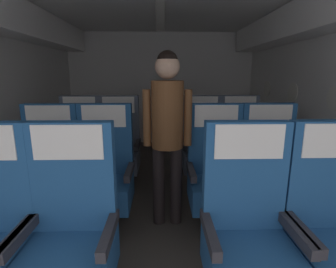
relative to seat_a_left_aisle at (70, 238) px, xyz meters
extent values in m
cube|color=#3D3833|center=(0.51, 1.31, -0.48)|extent=(3.86, 5.66, 0.02)
cube|color=silver|center=(0.51, 3.96, 0.63)|extent=(3.74, 0.06, 2.20)
cube|color=white|center=(2.12, 1.31, 1.50)|extent=(0.36, 5.05, 0.36)
cylinder|color=white|center=(2.30, 1.31, 0.67)|extent=(0.01, 0.26, 0.26)
cylinder|color=white|center=(2.30, 2.19, 0.67)|extent=(0.01, 0.26, 0.26)
cylinder|color=white|center=(2.30, 3.06, 0.67)|extent=(0.01, 0.26, 0.26)
cube|color=#28282D|center=(-0.25, -0.06, 0.07)|extent=(0.05, 0.41, 0.06)
cube|color=navy|center=(0.00, -0.06, -0.13)|extent=(0.49, 0.48, 0.23)
cube|color=navy|center=(0.00, 0.14, 0.32)|extent=(0.49, 0.09, 0.67)
cube|color=#28282D|center=(0.24, -0.06, 0.07)|extent=(0.05, 0.41, 0.06)
cube|color=#28282D|center=(-0.24, -0.06, 0.07)|extent=(0.05, 0.41, 0.06)
cube|color=silver|center=(0.00, 0.09, 0.54)|extent=(0.39, 0.01, 0.20)
cube|color=navy|center=(1.52, 0.14, 0.32)|extent=(0.49, 0.09, 0.67)
cube|color=#28282D|center=(1.29, -0.06, 0.07)|extent=(0.05, 0.41, 0.06)
cube|color=navy|center=(1.02, -0.07, -0.13)|extent=(0.49, 0.48, 0.23)
cube|color=navy|center=(1.02, 0.13, 0.32)|extent=(0.49, 0.09, 0.67)
cube|color=#28282D|center=(1.25, -0.07, 0.07)|extent=(0.05, 0.41, 0.06)
cube|color=#28282D|center=(0.78, -0.07, 0.07)|extent=(0.05, 0.41, 0.06)
cube|color=silver|center=(1.02, 0.08, 0.54)|extent=(0.39, 0.01, 0.20)
cube|color=#38383D|center=(-0.49, 0.85, -0.36)|extent=(0.18, 0.17, 0.23)
cube|color=navy|center=(-0.49, 0.85, -0.13)|extent=(0.49, 0.48, 0.23)
cube|color=navy|center=(-0.49, 1.05, 0.32)|extent=(0.49, 0.09, 0.67)
cube|color=#28282D|center=(-0.26, 0.85, 0.07)|extent=(0.05, 0.41, 0.06)
cube|color=#28282D|center=(-0.73, 0.85, 0.07)|extent=(0.05, 0.41, 0.06)
cube|color=silver|center=(-0.49, 1.00, 0.54)|extent=(0.39, 0.01, 0.20)
cube|color=#38383D|center=(0.00, 0.86, -0.36)|extent=(0.18, 0.17, 0.23)
cube|color=navy|center=(0.00, 0.86, -0.13)|extent=(0.49, 0.48, 0.23)
cube|color=navy|center=(0.00, 1.06, 0.32)|extent=(0.49, 0.09, 0.67)
cube|color=#28282D|center=(0.24, 0.86, 0.07)|extent=(0.05, 0.41, 0.06)
cube|color=#28282D|center=(-0.23, 0.86, 0.07)|extent=(0.05, 0.41, 0.06)
cube|color=silver|center=(0.00, 1.01, 0.54)|extent=(0.39, 0.01, 0.20)
cube|color=#38383D|center=(1.52, 0.85, -0.36)|extent=(0.18, 0.17, 0.23)
cube|color=navy|center=(1.52, 0.85, -0.13)|extent=(0.49, 0.48, 0.23)
cube|color=navy|center=(1.52, 1.05, 0.32)|extent=(0.49, 0.09, 0.67)
cube|color=#28282D|center=(1.75, 0.85, 0.07)|extent=(0.05, 0.41, 0.06)
cube|color=#28282D|center=(1.28, 0.85, 0.07)|extent=(0.05, 0.41, 0.06)
cube|color=silver|center=(1.52, 1.00, 0.54)|extent=(0.39, 0.01, 0.20)
cube|color=#38383D|center=(1.02, 0.84, -0.36)|extent=(0.18, 0.17, 0.23)
cube|color=navy|center=(1.02, 0.84, -0.13)|extent=(0.49, 0.48, 0.23)
cube|color=navy|center=(1.02, 1.04, 0.32)|extent=(0.49, 0.09, 0.67)
cube|color=#28282D|center=(1.25, 0.84, 0.07)|extent=(0.05, 0.41, 0.06)
cube|color=#28282D|center=(0.78, 0.84, 0.07)|extent=(0.05, 0.41, 0.06)
cube|color=silver|center=(1.02, 1.00, 0.54)|extent=(0.39, 0.01, 0.20)
cube|color=#38383D|center=(-0.49, 1.76, -0.36)|extent=(0.18, 0.17, 0.23)
cube|color=#4C5666|center=(-0.49, 1.76, -0.13)|extent=(0.49, 0.48, 0.23)
cube|color=#4C5666|center=(-0.49, 1.95, 0.32)|extent=(0.49, 0.09, 0.67)
cube|color=#28282D|center=(-0.26, 1.76, 0.07)|extent=(0.05, 0.41, 0.06)
cube|color=#28282D|center=(-0.73, 1.76, 0.07)|extent=(0.05, 0.41, 0.06)
cube|color=silver|center=(-0.49, 1.91, 0.54)|extent=(0.39, 0.01, 0.20)
cube|color=#38383D|center=(-0.01, 1.74, -0.36)|extent=(0.18, 0.17, 0.23)
cube|color=#4C5666|center=(-0.01, 1.74, -0.13)|extent=(0.49, 0.48, 0.23)
cube|color=#4C5666|center=(-0.01, 1.94, 0.32)|extent=(0.49, 0.09, 0.67)
cube|color=#28282D|center=(0.23, 1.74, 0.07)|extent=(0.05, 0.41, 0.06)
cube|color=#28282D|center=(-0.25, 1.74, 0.07)|extent=(0.05, 0.41, 0.06)
cube|color=silver|center=(-0.01, 1.90, 0.54)|extent=(0.39, 0.01, 0.20)
cube|color=#38383D|center=(1.51, 1.76, -0.36)|extent=(0.18, 0.17, 0.23)
cube|color=#4C5666|center=(1.51, 1.76, -0.13)|extent=(0.49, 0.48, 0.23)
cube|color=#4C5666|center=(1.51, 1.96, 0.32)|extent=(0.49, 0.09, 0.67)
cube|color=#28282D|center=(1.75, 1.76, 0.07)|extent=(0.05, 0.41, 0.06)
cube|color=#28282D|center=(1.28, 1.76, 0.07)|extent=(0.05, 0.41, 0.06)
cube|color=silver|center=(1.51, 1.92, 0.54)|extent=(0.39, 0.01, 0.20)
cube|color=#38383D|center=(1.03, 1.76, -0.36)|extent=(0.18, 0.17, 0.23)
cube|color=#4C5666|center=(1.03, 1.76, -0.13)|extent=(0.49, 0.48, 0.23)
cube|color=#4C5666|center=(1.03, 1.96, 0.32)|extent=(0.49, 0.09, 0.67)
cube|color=#28282D|center=(1.26, 1.76, 0.07)|extent=(0.05, 0.41, 0.06)
cube|color=#28282D|center=(0.79, 1.76, 0.07)|extent=(0.05, 0.41, 0.06)
cube|color=silver|center=(1.03, 1.91, 0.54)|extent=(0.39, 0.01, 0.20)
cylinder|color=black|center=(0.49, 0.93, -0.10)|extent=(0.11, 0.11, 0.75)
cylinder|color=black|center=(0.65, 0.93, -0.10)|extent=(0.11, 0.11, 0.75)
cylinder|color=brown|center=(0.57, 0.93, 0.57)|extent=(0.28, 0.28, 0.58)
cylinder|color=brown|center=(0.39, 0.93, 0.54)|extent=(0.07, 0.07, 0.50)
cylinder|color=brown|center=(0.75, 0.93, 0.54)|extent=(0.07, 0.07, 0.50)
sphere|color=tan|center=(0.57, 0.93, 0.97)|extent=(0.21, 0.21, 0.21)
sphere|color=black|center=(0.57, 0.93, 1.02)|extent=(0.18, 0.18, 0.18)
camera|label=1|loc=(0.53, -1.33, 0.91)|focal=27.84mm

